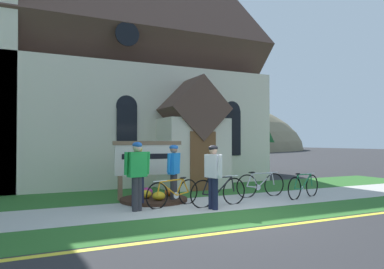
% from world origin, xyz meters
% --- Properties ---
extents(ground, '(140.00, 140.00, 0.00)m').
position_xyz_m(ground, '(0.00, 4.00, 0.00)').
color(ground, '#2B2B2D').
extents(sidewalk_slab, '(32.00, 2.27, 0.01)m').
position_xyz_m(sidewalk_slab, '(-0.90, 1.49, 0.01)').
color(sidewalk_slab, '#B7B5AD').
rests_on(sidewalk_slab, ground).
extents(grass_verge, '(32.00, 1.63, 0.01)m').
position_xyz_m(grass_verge, '(-0.90, -0.46, 0.00)').
color(grass_verge, '#2D6628').
rests_on(grass_verge, ground).
extents(church_lawn, '(24.00, 2.96, 0.01)m').
position_xyz_m(church_lawn, '(-0.90, 4.10, 0.00)').
color(church_lawn, '#2D6628').
rests_on(church_lawn, ground).
extents(curb_paint_stripe, '(28.00, 0.16, 0.01)m').
position_xyz_m(curb_paint_stripe, '(-0.90, -1.42, 0.00)').
color(curb_paint_stripe, yellow).
rests_on(curb_paint_stripe, ground).
extents(church_building, '(13.49, 10.22, 11.75)m').
position_xyz_m(church_building, '(-1.30, 9.49, 4.34)').
color(church_building, beige).
rests_on(church_building, ground).
extents(church_sign, '(2.13, 0.27, 1.76)m').
position_xyz_m(church_sign, '(-0.89, 3.10, 1.18)').
color(church_sign, '#7F6047').
rests_on(church_sign, ground).
extents(flower_bed, '(1.95, 1.95, 0.34)m').
position_xyz_m(flower_bed, '(-0.87, 2.56, 0.09)').
color(flower_bed, '#382319').
rests_on(flower_bed, ground).
extents(bicycle_white, '(1.66, 0.54, 0.81)m').
position_xyz_m(bicycle_white, '(3.49, 1.17, 0.37)').
color(bicycle_white, black).
rests_on(bicycle_white, ground).
extents(bicycle_orange, '(1.72, 0.58, 0.78)m').
position_xyz_m(bicycle_orange, '(-0.67, 1.56, 0.37)').
color(bicycle_orange, black).
rests_on(bicycle_orange, ground).
extents(bicycle_yellow, '(1.76, 0.11, 0.82)m').
position_xyz_m(bicycle_yellow, '(2.44, 1.94, 0.38)').
color(bicycle_yellow, black).
rests_on(bicycle_yellow, ground).
extents(bicycle_red, '(1.78, 0.19, 0.84)m').
position_xyz_m(bicycle_red, '(0.44, 1.08, 0.39)').
color(bicycle_red, black).
rests_on(bicycle_red, ground).
extents(cyclist_in_orange_jersey, '(0.64, 0.30, 1.61)m').
position_xyz_m(cyclist_in_orange_jersey, '(-1.57, 1.87, 0.94)').
color(cyclist_in_orange_jersey, '#191E38').
rests_on(cyclist_in_orange_jersey, ground).
extents(cyclist_in_green_jersey, '(0.53, 0.49, 1.65)m').
position_xyz_m(cyclist_in_green_jersey, '(-0.44, 2.11, 0.96)').
color(cyclist_in_green_jersey, '#2D2D33').
rests_on(cyclist_in_green_jersey, ground).
extents(cyclist_in_yellow_jersey, '(0.31, 0.73, 1.65)m').
position_xyz_m(cyclist_in_yellow_jersey, '(0.07, 0.69, 0.96)').
color(cyclist_in_yellow_jersey, '#191E38').
rests_on(cyclist_in_yellow_jersey, ground).
extents(cyclist_in_blue_jersey, '(0.67, 0.33, 1.73)m').
position_xyz_m(cyclist_in_blue_jersey, '(-1.76, 1.30, 1.02)').
color(cyclist_in_blue_jersey, '#2D2D33').
rests_on(cyclist_in_blue_jersey, ground).
extents(roadside_conifer, '(3.95, 3.95, 6.07)m').
position_xyz_m(roadside_conifer, '(6.12, 9.09, 3.87)').
color(roadside_conifer, '#3D2D1E').
rests_on(roadside_conifer, ground).
extents(distant_hill, '(83.13, 49.76, 25.38)m').
position_xyz_m(distant_hill, '(9.70, 59.57, 0.00)').
color(distant_hill, '#847A5B').
rests_on(distant_hill, ground).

